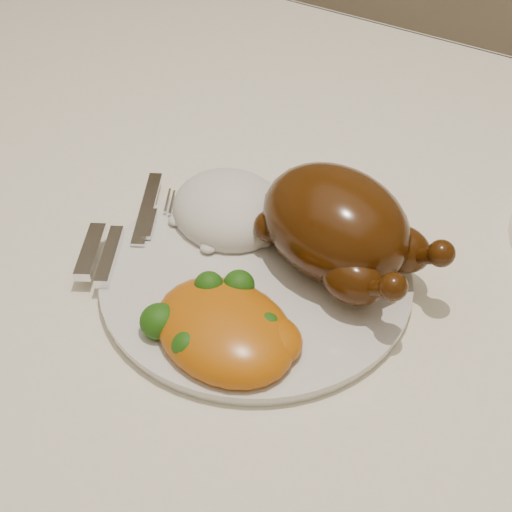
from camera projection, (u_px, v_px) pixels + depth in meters
The scene contains 7 objects.
dining_table at pixel (211, 288), 0.79m from camera, with size 1.60×0.90×0.76m.
tablecloth at pixel (208, 238), 0.74m from camera, with size 1.73×1.03×0.18m.
dinner_plate at pixel (256, 277), 0.64m from camera, with size 0.28×0.28×0.01m, color silver.
roast_chicken at pixel (338, 226), 0.62m from camera, with size 0.19×0.15×0.09m.
rice_mound at pixel (229, 210), 0.69m from camera, with size 0.14×0.14×0.06m.
mac_and_cheese at pixel (227, 329), 0.58m from camera, with size 0.15×0.13×0.05m.
cutlery at pixel (118, 239), 0.67m from camera, with size 0.08×0.17×0.01m.
Camera 1 is at (0.35, -0.44, 1.22)m, focal length 50.00 mm.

